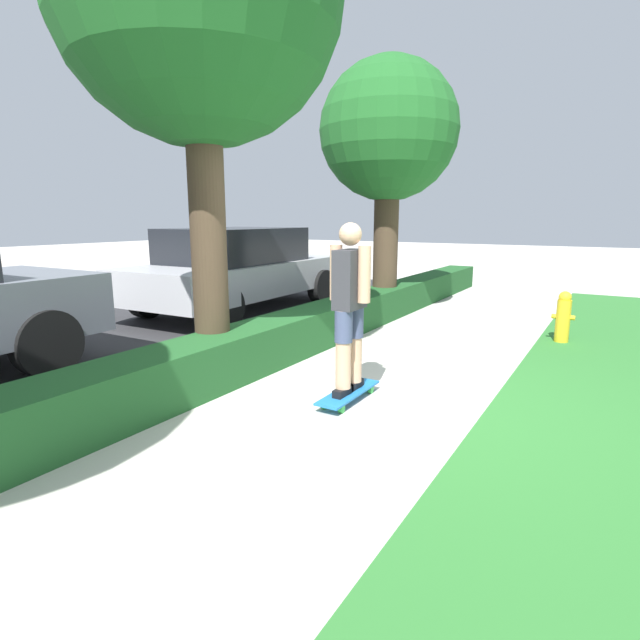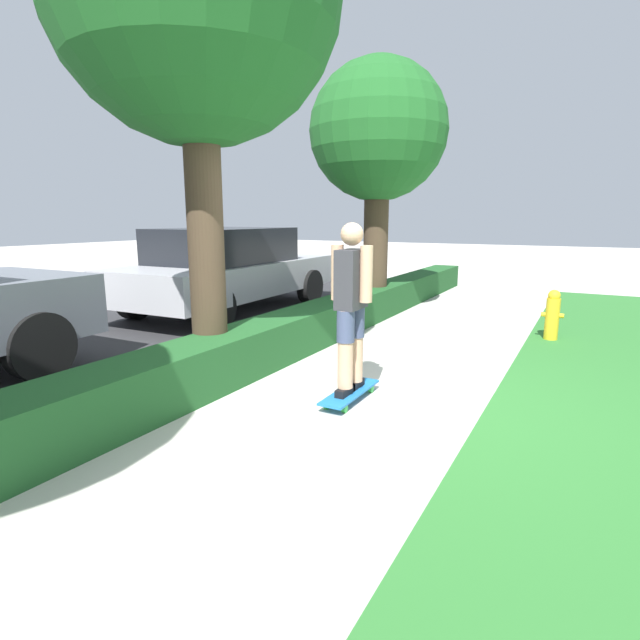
% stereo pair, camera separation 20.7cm
% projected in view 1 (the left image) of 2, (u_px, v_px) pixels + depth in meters
% --- Properties ---
extents(ground_plane, '(60.00, 60.00, 0.00)m').
position_uv_depth(ground_plane, '(378.00, 396.00, 4.90)').
color(ground_plane, '#BCB7AD').
extents(street_asphalt, '(17.06, 5.00, 0.01)m').
position_uv_depth(street_asphalt, '(106.00, 341.00, 7.04)').
color(street_asphalt, '#2D2D30').
rests_on(street_asphalt, ground_plane).
extents(hedge_row, '(17.06, 0.60, 0.51)m').
position_uv_depth(hedge_row, '(250.00, 349.00, 5.66)').
color(hedge_row, '#1E5123').
rests_on(hedge_row, ground_plane).
extents(skateboard, '(0.88, 0.24, 0.09)m').
position_uv_depth(skateboard, '(348.00, 393.00, 4.75)').
color(skateboard, '#1E6BAD').
rests_on(skateboard, ground_plane).
extents(skater_person, '(0.48, 0.41, 1.58)m').
position_uv_depth(skater_person, '(350.00, 304.00, 4.58)').
color(skater_person, black).
rests_on(skater_person, skateboard).
extents(tree_far, '(2.34, 2.34, 4.33)m').
position_uv_depth(tree_far, '(388.00, 134.00, 8.40)').
color(tree_far, '#423323').
rests_on(tree_far, ground_plane).
extents(parked_car_middle, '(4.73, 2.13, 1.53)m').
position_uv_depth(parked_car_middle, '(238.00, 268.00, 9.31)').
color(parked_car_middle, '#B7B7BC').
rests_on(parked_car_middle, ground_plane).
extents(fire_hydrant, '(0.19, 0.30, 0.72)m').
position_uv_depth(fire_hydrant, '(563.00, 317.00, 6.94)').
color(fire_hydrant, gold).
rests_on(fire_hydrant, ground_plane).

